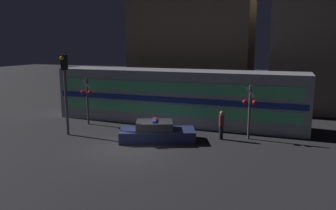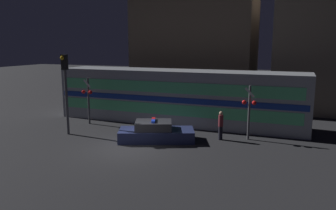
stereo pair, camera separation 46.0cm
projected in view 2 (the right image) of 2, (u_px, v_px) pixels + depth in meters
The scene contains 9 objects.
ground_plane at pixel (127, 149), 17.22m from camera, with size 120.00×120.00×0.00m, color black.
train at pixel (177, 97), 22.86m from camera, with size 17.35×3.00×3.68m.
police_car at pixel (156, 133), 18.64m from camera, with size 4.57×3.20×1.26m.
pedestrian at pixel (221, 125), 18.76m from camera, with size 0.28×0.28×1.67m.
crossing_signal_near at pixel (249, 109), 18.59m from camera, with size 0.81×0.34×3.14m.
crossing_signal_far at pixel (88, 97), 22.38m from camera, with size 0.81×0.34×3.20m.
traffic_light_corner at pixel (66, 83), 19.52m from camera, with size 0.30×0.46×4.84m.
building_left at pixel (195, 52), 30.28m from camera, with size 10.67×6.08×9.40m.
building_center at pixel (335, 44), 25.90m from camera, with size 9.17×5.60×10.89m.
Camera 2 is at (8.04, -14.58, 5.39)m, focal length 35.00 mm.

